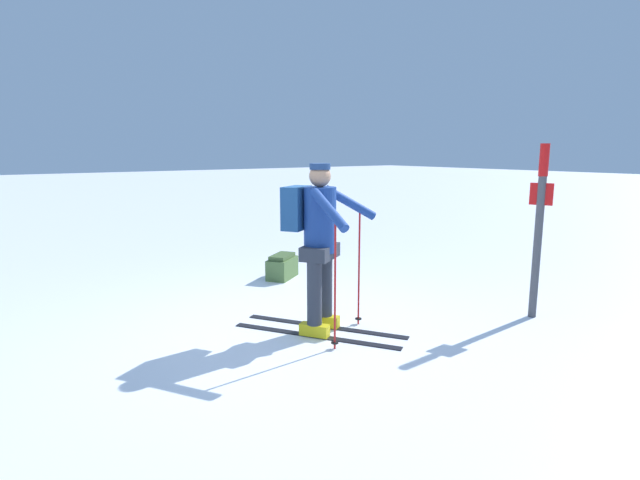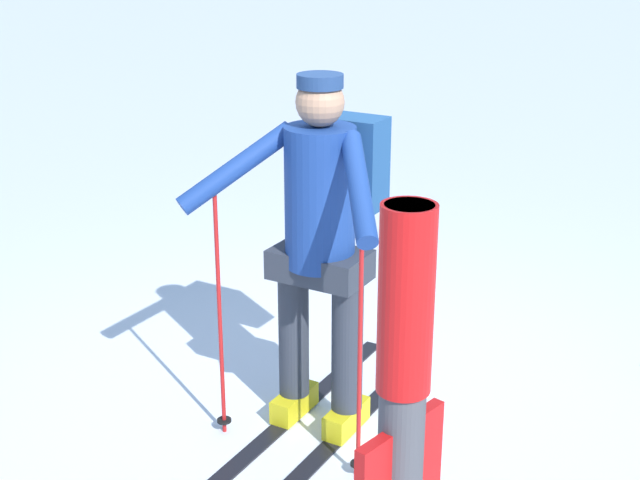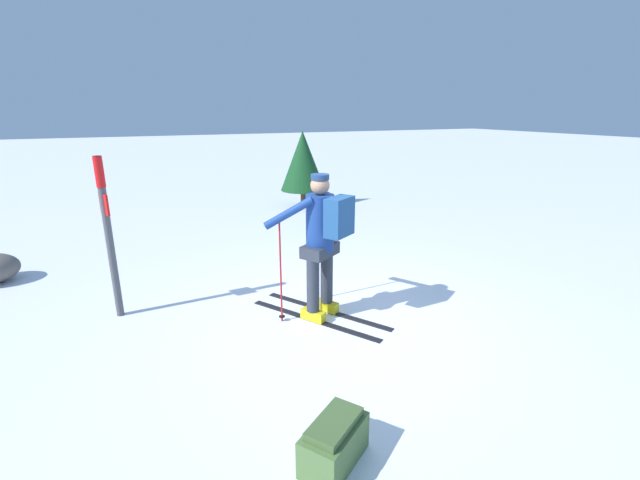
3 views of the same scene
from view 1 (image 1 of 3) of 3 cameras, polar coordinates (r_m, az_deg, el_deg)
The scene contains 4 objects.
ground_plane at distance 5.29m, azimuth -2.67°, elevation -10.39°, with size 80.00×80.00×0.00m, color white.
skier at distance 5.03m, azimuth -0.31°, elevation 0.46°, with size 1.29×1.73×1.74m.
dropped_backpack at distance 7.36m, azimuth -4.34°, elevation -3.07°, with size 0.61×0.55×0.36m.
trail_marker at distance 5.97m, azimuth 23.80°, elevation 2.40°, with size 0.10×0.23×1.93m.
Camera 1 is at (2.72, 4.14, 1.87)m, focal length 28.00 mm.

